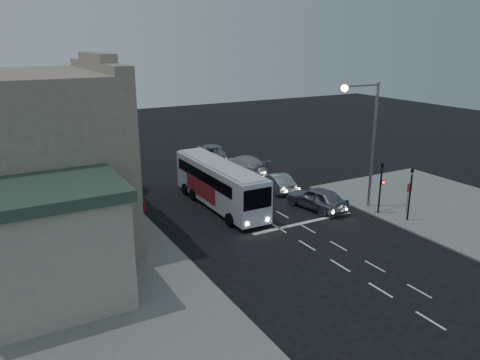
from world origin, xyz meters
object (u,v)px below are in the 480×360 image
car_sedan_a (277,182)px  street_tree (100,138)px  streetlight (367,131)px  car_sedan_b (243,164)px  car_sedan_c (211,152)px  tour_bus (219,183)px  traffic_signal_side (411,188)px  car_suv (317,198)px  traffic_signal_main (381,181)px  regulatory_sign (409,193)px

car_sedan_a → street_tree: 14.46m
streetlight → car_sedan_b: bearing=103.0°
car_sedan_a → car_sedan_c: bearing=-81.4°
tour_bus → car_sedan_a: 6.05m
streetlight → street_tree: 20.19m
traffic_signal_side → street_tree: size_ratio=0.66×
car_suv → streetlight: streetlight is taller
car_sedan_b → traffic_signal_main: bearing=92.7°
tour_bus → streetlight: streetlight is taller
car_sedan_b → regulatory_sign: size_ratio=2.55×
car_sedan_c → street_tree: (-12.24, -5.68, 3.69)m
tour_bus → car_sedan_c: (5.54, 13.01, -0.99)m
car_sedan_c → streetlight: bearing=119.9°
streetlight → street_tree: streetlight is taller
car_sedan_b → street_tree: (-12.65, 0.23, 3.69)m
traffic_signal_main → streetlight: 3.61m
traffic_signal_side → traffic_signal_main: bearing=109.5°
tour_bus → car_sedan_c: tour_bus is taller
car_suv → street_tree: 17.32m
traffic_signal_main → regulatory_sign: 2.14m
car_sedan_b → traffic_signal_side: bearing=93.6°
traffic_signal_main → traffic_signal_side: size_ratio=1.00×
car_suv → street_tree: size_ratio=0.78×
traffic_signal_main → street_tree: street_tree is taller
car_suv → car_sedan_c: size_ratio=0.83×
traffic_signal_main → street_tree: (-15.81, 14.25, 2.08)m
car_sedan_b → car_sedan_c: 5.93m
car_sedan_a → car_sedan_c: 11.82m
car_sedan_c → regulatory_sign: regulatory_sign is taller
car_sedan_a → traffic_signal_side: (3.97, -10.09, 1.70)m
car_sedan_a → car_suv: bearing=98.8°
tour_bus → car_sedan_a: tour_bus is taller
tour_bus → car_suv: (5.97, -3.90, -0.97)m
traffic_signal_side → street_tree: 23.24m
traffic_signal_main → streetlight: streetlight is taller
car_suv → traffic_signal_side: size_ratio=1.18×
car_sedan_a → street_tree: street_tree is taller
traffic_signal_main → traffic_signal_side: same height
tour_bus → traffic_signal_side: size_ratio=2.65×
car_sedan_c → street_tree: size_ratio=0.94×
traffic_signal_main → regulatory_sign: traffic_signal_main is taller
regulatory_sign → streetlight: streetlight is taller
streetlight → car_sedan_c: bearing=100.1°
car_suv → regulatory_sign: (4.83, -4.04, 0.77)m
streetlight → street_tree: bearing=140.5°
car_suv → streetlight: 5.91m
traffic_signal_side → car_sedan_c: bearing=101.0°
streetlight → tour_bus: bearing=148.1°
car_sedan_b → regulatory_sign: regulatory_sign is taller
car_sedan_a → streetlight: (3.02, -6.69, 5.02)m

